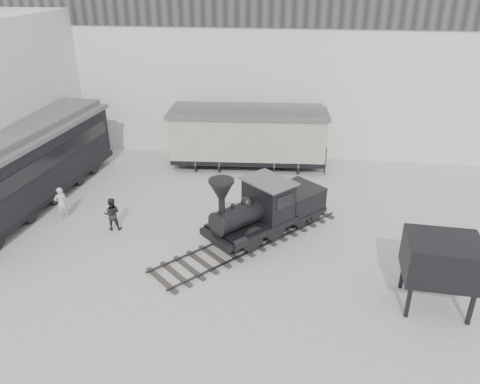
# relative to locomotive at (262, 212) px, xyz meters

# --- Properties ---
(ground) EXTENTS (90.00, 90.00, 0.00)m
(ground) POSITION_rel_locomotive_xyz_m (-1.92, -3.47, -1.26)
(ground) COLOR #9E9E9B
(north_wall) EXTENTS (34.00, 2.51, 11.00)m
(north_wall) POSITION_rel_locomotive_xyz_m (-1.92, 11.51, 4.29)
(north_wall) COLOR silver
(north_wall) RESTS_ON ground
(locomotive) EXTENTS (8.07, 8.59, 3.42)m
(locomotive) POSITION_rel_locomotive_xyz_m (0.00, 0.00, 0.00)
(locomotive) COLOR black
(locomotive) RESTS_ON ground
(boxcar) EXTENTS (9.68, 3.65, 3.89)m
(boxcar) POSITION_rel_locomotive_xyz_m (-1.66, 8.33, 0.77)
(boxcar) COLOR black
(boxcar) RESTS_ON ground
(passenger_coach) EXTENTS (4.14, 14.37, 3.79)m
(passenger_coach) POSITION_rel_locomotive_xyz_m (-12.14, 1.46, 0.83)
(passenger_coach) COLOR black
(passenger_coach) RESTS_ON ground
(visitor_a) EXTENTS (0.72, 0.70, 1.67)m
(visitor_a) POSITION_rel_locomotive_xyz_m (-9.85, 0.40, -0.43)
(visitor_a) COLOR beige
(visitor_a) RESTS_ON ground
(visitor_b) EXTENTS (0.89, 0.76, 1.61)m
(visitor_b) POSITION_rel_locomotive_xyz_m (-7.01, -0.25, -0.46)
(visitor_b) COLOR black
(visitor_b) RESTS_ON ground
(coal_hopper) EXTENTS (2.62, 2.19, 2.74)m
(coal_hopper) POSITION_rel_locomotive_xyz_m (6.64, -3.98, 0.52)
(coal_hopper) COLOR black
(coal_hopper) RESTS_ON ground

